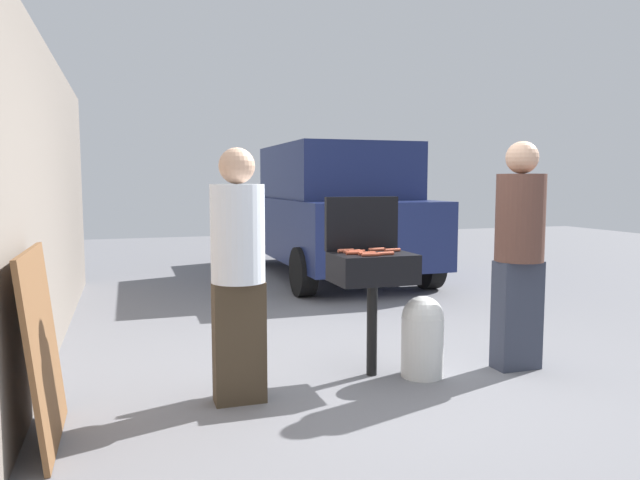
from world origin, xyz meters
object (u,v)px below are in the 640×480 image
Objects in this scene: hot_dog_6 at (370,255)px; hot_dog_5 at (354,253)px; hot_dog_4 at (352,251)px; person_left at (238,266)px; hot_dog_1 at (367,253)px; hot_dog_0 at (386,253)px; hot_dog_2 at (356,252)px; hot_dog_7 at (346,251)px; person_right at (519,247)px; leaning_board at (43,348)px; hot_dog_3 at (392,250)px; parked_minivan at (332,211)px; bbq_grill at (372,272)px; hot_dog_8 at (376,249)px; propane_tank at (422,335)px.

hot_dog_5 is at bearing 118.13° from hot_dog_6.
hot_dog_4 is at bearing 103.26° from hot_dog_6.
hot_dog_1 is at bearing 3.42° from person_left.
hot_dog_0 is 1.00× the size of hot_dog_5.
hot_dog_0 is at bearing -47.26° from hot_dog_2.
hot_dog_1 is 0.08× the size of person_left.
hot_dog_0 and hot_dog_7 have the same top height.
leaning_board is (-3.37, -0.33, -0.42)m from person_right.
hot_dog_6 is at bearing -142.66° from hot_dog_3.
leaning_board reaches higher than hot_dog_6.
bbq_grill is at bearing 74.46° from parked_minivan.
person_left is 2.22m from person_right.
hot_dog_7 is at bearing 179.21° from hot_dog_8.
hot_dog_4 is at bearing 80.12° from hot_dog_5.
propane_tank is (0.49, -0.22, -0.63)m from hot_dog_4.
hot_dog_3 is 1.00× the size of hot_dog_6.
hot_dog_4 is at bearing -166.31° from hot_dog_8.
hot_dog_0 is 0.23m from hot_dog_5.
hot_dog_5 is 1.32m from person_right.
hot_dog_7 is 0.21× the size of propane_tank.
person_right is (1.24, -0.04, 0.02)m from hot_dog_6.
person_right is at bearing -1.91° from hot_dog_6.
hot_dog_1 is 0.07× the size of person_right.
person_right is (1.31, -0.17, 0.02)m from hot_dog_5.
hot_dog_7 is (-0.08, 0.29, 0.00)m from hot_dog_6.
hot_dog_5 is 0.03× the size of parked_minivan.
bbq_grill is 0.21m from hot_dog_0.
leaning_board is at bearing -164.93° from hot_dog_2.
hot_dog_7 is at bearing 120.62° from hot_dog_2.
propane_tank is at bearing 8.38° from leaning_board.
hot_dog_4 is 0.12× the size of leaning_board.
person_right reaches higher than hot_dog_2.
leaning_board is at bearing -166.38° from hot_dog_5.
person_right is (1.27, -0.24, 0.02)m from hot_dog_2.
hot_dog_6 is 0.12× the size of leaning_board.
hot_dog_0 is at bearing 9.84° from leaning_board.
leaning_board is (-2.06, -0.50, -0.40)m from hot_dog_5.
hot_dog_4 is 0.21× the size of propane_tank.
hot_dog_2 is 0.81m from propane_tank.
hot_dog_3 is 1.00× the size of hot_dog_7.
hot_dog_0 is 0.70m from propane_tank.
person_left is (-0.98, -0.07, -0.03)m from hot_dog_6.
person_right reaches higher than hot_dog_5.
hot_dog_4 and hot_dog_7 have the same top height.
hot_dog_3 is 0.08× the size of person_left.
hot_dog_0 is 4.92m from parked_minivan.
hot_dog_3 is (0.19, 0.05, 0.16)m from bbq_grill.
person_right is (1.15, -0.20, 0.17)m from bbq_grill.
person_right reaches higher than hot_dog_4.
hot_dog_4 is 1.00× the size of hot_dog_7.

